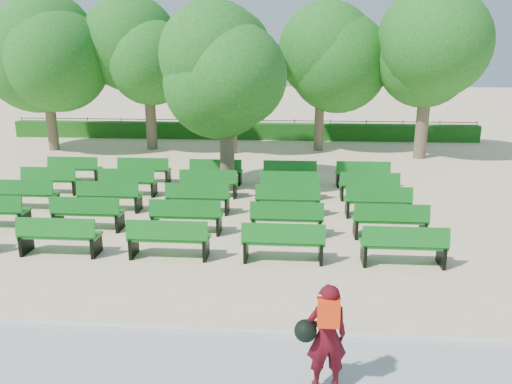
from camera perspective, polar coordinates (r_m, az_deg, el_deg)
ground at (r=14.86m, az=-7.39°, el=-2.90°), size 120.00×120.00×0.00m
paving at (r=8.44m, az=-18.00°, el=-18.71°), size 30.00×2.20×0.06m
curb at (r=9.33m, az=-15.31°, el=-14.78°), size 30.00×0.12×0.10m
hedge at (r=28.26m, az=-1.73°, el=6.99°), size 26.00×0.70×0.90m
fence at (r=28.72m, az=-1.64°, el=6.22°), size 26.00×0.10×1.02m
tree_line at (r=24.42m, az=-2.71°, el=4.54°), size 21.80×6.80×7.04m
bench_array at (r=15.28m, az=-6.58°, el=-1.95°), size 1.92×0.60×1.21m
tree_among at (r=17.11m, az=-3.47°, el=13.37°), size 4.38×4.38×6.02m
person at (r=7.30m, az=7.89°, el=-15.89°), size 0.77×0.49×1.59m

